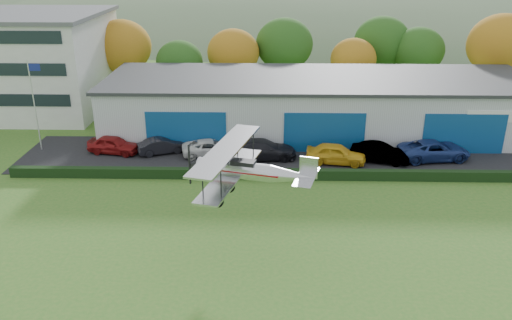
{
  "coord_description": "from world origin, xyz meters",
  "views": [
    {
      "loc": [
        0.1,
        -20.68,
        16.63
      ],
      "look_at": [
        -0.63,
        10.15,
        4.04
      ],
      "focal_mm": 36.48,
      "sensor_mm": 36.0,
      "label": 1
    }
  ],
  "objects_px": {
    "office_block": "(10,61)",
    "hangar": "(319,104)",
    "flagpole": "(35,98)",
    "car_4": "(336,154)",
    "car_1": "(162,146)",
    "car_0": "(114,145)",
    "car_3": "(263,149)",
    "biplane": "(245,169)",
    "car_6": "(434,150)",
    "car_5": "(380,153)",
    "car_2": "(211,148)"
  },
  "relations": [
    {
      "from": "car_3",
      "to": "biplane",
      "type": "distance_m",
      "value": 14.92
    },
    {
      "from": "office_block",
      "to": "car_1",
      "type": "bearing_deg",
      "value": -35.84
    },
    {
      "from": "biplane",
      "to": "flagpole",
      "type": "bearing_deg",
      "value": 154.41
    },
    {
      "from": "flagpole",
      "to": "car_2",
      "type": "height_order",
      "value": "flagpole"
    },
    {
      "from": "hangar",
      "to": "car_6",
      "type": "height_order",
      "value": "hangar"
    },
    {
      "from": "flagpole",
      "to": "car_6",
      "type": "distance_m",
      "value": 34.29
    },
    {
      "from": "car_2",
      "to": "biplane",
      "type": "bearing_deg",
      "value": -177.61
    },
    {
      "from": "car_4",
      "to": "car_1",
      "type": "bearing_deg",
      "value": 91.79
    },
    {
      "from": "car_3",
      "to": "flagpole",
      "type": "bearing_deg",
      "value": 81.58
    },
    {
      "from": "hangar",
      "to": "car_4",
      "type": "distance_m",
      "value": 8.78
    },
    {
      "from": "car_6",
      "to": "biplane",
      "type": "distance_m",
      "value": 21.44
    },
    {
      "from": "flagpole",
      "to": "biplane",
      "type": "relative_size",
      "value": 0.93
    },
    {
      "from": "car_0",
      "to": "biplane",
      "type": "distance_m",
      "value": 19.92
    },
    {
      "from": "car_0",
      "to": "car_5",
      "type": "xyz_separation_m",
      "value": [
        22.72,
        -1.47,
        0.03
      ]
    },
    {
      "from": "flagpole",
      "to": "car_5",
      "type": "bearing_deg",
      "value": -4.33
    },
    {
      "from": "car_5",
      "to": "car_2",
      "type": "bearing_deg",
      "value": 100.76
    },
    {
      "from": "flagpole",
      "to": "biplane",
      "type": "xyz_separation_m",
      "value": [
        18.73,
        -15.95,
        0.37
      ]
    },
    {
      "from": "hangar",
      "to": "car_5",
      "type": "xyz_separation_m",
      "value": [
        4.45,
        -8.2,
        -1.81
      ]
    },
    {
      "from": "car_2",
      "to": "car_4",
      "type": "bearing_deg",
      "value": -109.6
    },
    {
      "from": "car_0",
      "to": "car_3",
      "type": "distance_m",
      "value": 12.99
    },
    {
      "from": "car_3",
      "to": "car_6",
      "type": "relative_size",
      "value": 0.97
    },
    {
      "from": "car_6",
      "to": "biplane",
      "type": "xyz_separation_m",
      "value": [
        -15.29,
        -14.41,
        4.28
      ]
    },
    {
      "from": "car_0",
      "to": "car_1",
      "type": "height_order",
      "value": "car_0"
    },
    {
      "from": "car_0",
      "to": "car_4",
      "type": "relative_size",
      "value": 0.92
    },
    {
      "from": "office_block",
      "to": "car_6",
      "type": "bearing_deg",
      "value": -19.04
    },
    {
      "from": "office_block",
      "to": "car_6",
      "type": "height_order",
      "value": "office_block"
    },
    {
      "from": "office_block",
      "to": "car_4",
      "type": "height_order",
      "value": "office_block"
    },
    {
      "from": "car_2",
      "to": "car_5",
      "type": "relative_size",
      "value": 1.02
    },
    {
      "from": "car_3",
      "to": "car_0",
      "type": "bearing_deg",
      "value": 82.39
    },
    {
      "from": "flagpole",
      "to": "car_1",
      "type": "height_order",
      "value": "flagpole"
    },
    {
      "from": "office_block",
      "to": "car_2",
      "type": "height_order",
      "value": "office_block"
    },
    {
      "from": "car_4",
      "to": "biplane",
      "type": "relative_size",
      "value": 0.57
    },
    {
      "from": "office_block",
      "to": "car_0",
      "type": "height_order",
      "value": "office_block"
    },
    {
      "from": "office_block",
      "to": "hangar",
      "type": "bearing_deg",
      "value": -12.01
    },
    {
      "from": "office_block",
      "to": "flagpole",
      "type": "xyz_separation_m",
      "value": [
        8.12,
        -13.0,
        -0.43
      ]
    },
    {
      "from": "car_1",
      "to": "car_2",
      "type": "height_order",
      "value": "car_1"
    },
    {
      "from": "flagpole",
      "to": "car_5",
      "type": "height_order",
      "value": "flagpole"
    },
    {
      "from": "car_4",
      "to": "car_6",
      "type": "relative_size",
      "value": 0.83
    },
    {
      "from": "car_5",
      "to": "hangar",
      "type": "bearing_deg",
      "value": 44.0
    },
    {
      "from": "flagpole",
      "to": "car_4",
      "type": "xyz_separation_m",
      "value": [
        25.65,
        -2.58,
        -3.9
      ]
    },
    {
      "from": "flagpole",
      "to": "car_6",
      "type": "height_order",
      "value": "flagpole"
    },
    {
      "from": "hangar",
      "to": "flagpole",
      "type": "xyz_separation_m",
      "value": [
        -24.88,
        -5.98,
        2.13
      ]
    },
    {
      "from": "biplane",
      "to": "hangar",
      "type": "bearing_deg",
      "value": 89.16
    },
    {
      "from": "hangar",
      "to": "flagpole",
      "type": "relative_size",
      "value": 5.08
    },
    {
      "from": "biplane",
      "to": "car_6",
      "type": "bearing_deg",
      "value": 58.12
    },
    {
      "from": "office_block",
      "to": "biplane",
      "type": "xyz_separation_m",
      "value": [
        26.85,
        -28.95,
        -0.06
      ]
    },
    {
      "from": "car_2",
      "to": "car_6",
      "type": "relative_size",
      "value": 0.83
    },
    {
      "from": "hangar",
      "to": "car_2",
      "type": "height_order",
      "value": "hangar"
    },
    {
      "from": "car_1",
      "to": "biplane",
      "type": "bearing_deg",
      "value": -175.05
    },
    {
      "from": "car_1",
      "to": "car_5",
      "type": "xyz_separation_m",
      "value": [
        18.5,
        -1.54,
        0.1
      ]
    }
  ]
}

